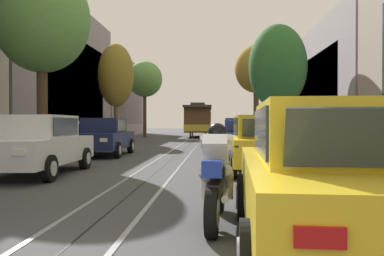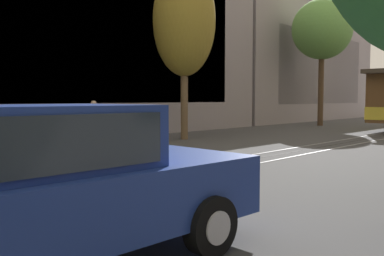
# 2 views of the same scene
# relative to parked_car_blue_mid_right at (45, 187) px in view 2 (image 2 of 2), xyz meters

# --- Properties ---
(ground_plane) EXTENTS (160.00, 160.00, 0.00)m
(ground_plane) POSITION_rel_parked_car_blue_mid_right_xyz_m (-2.84, 6.36, -0.80)
(ground_plane) COLOR #424244
(trolley_track_rails) EXTENTS (1.14, 62.22, 0.01)m
(trolley_track_rails) POSITION_rel_parked_car_blue_mid_right_xyz_m (-2.84, 9.78, -0.79)
(trolley_track_rails) COLOR gray
(trolley_track_rails) RESTS_ON ground
(building_facade_left) EXTENTS (5.31, 53.92, 10.83)m
(building_facade_left) POSITION_rel_parked_car_blue_mid_right_xyz_m (-13.13, 7.52, 4.11)
(building_facade_left) COLOR beige
(building_facade_left) RESTS_ON ground
(parked_car_blue_mid_right) EXTENTS (2.12, 4.41, 1.58)m
(parked_car_blue_mid_right) POSITION_rel_parked_car_blue_mid_right_xyz_m (0.00, 0.00, 0.00)
(parked_car_blue_mid_right) COLOR #233D93
(parked_car_blue_mid_right) RESTS_ON ground
(street_tree_kerb_left_mid) EXTENTS (2.51, 2.48, 6.97)m
(street_tree_kerb_left_mid) POSITION_rel_parked_car_blue_mid_right_xyz_m (-8.17, 10.28, 3.92)
(street_tree_kerb_left_mid) COLOR brown
(street_tree_kerb_left_mid) RESTS_ON ground
(street_tree_kerb_left_fourth) EXTENTS (3.52, 3.84, 7.61)m
(street_tree_kerb_left_fourth) POSITION_rel_parked_car_blue_mid_right_xyz_m (-8.25, 22.28, 4.97)
(street_tree_kerb_left_fourth) COLOR #4C3826
(street_tree_kerb_left_fourth) RESTS_ON ground
(pedestrian_on_right_pavement) EXTENTS (0.55, 0.42, 1.57)m
(pedestrian_on_right_pavement) POSITION_rel_parked_car_blue_mid_right_xyz_m (-9.80, 7.10, 0.08)
(pedestrian_on_right_pavement) COLOR black
(pedestrian_on_right_pavement) RESTS_ON ground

